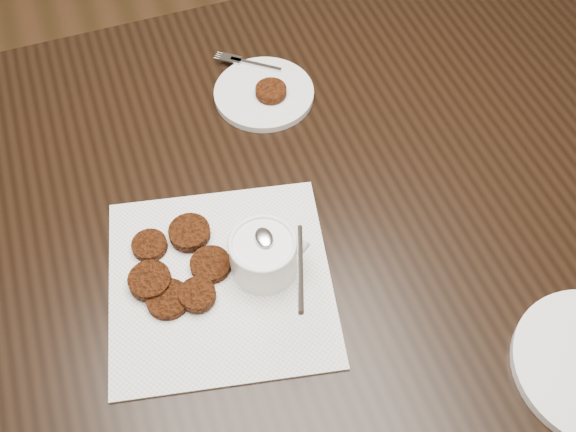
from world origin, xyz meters
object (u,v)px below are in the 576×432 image
at_px(table, 270,311).
at_px(napkin, 220,281).
at_px(plate_with_patty, 264,91).
at_px(sauce_ramekin, 263,242).

xyz_separation_m(table, napkin, (-0.11, -0.12, 0.38)).
bearing_deg(napkin, table, 47.63).
distance_m(table, plate_with_patty, 0.45).
relative_size(table, sauce_ramekin, 11.48).
xyz_separation_m(napkin, plate_with_patty, (0.18, 0.33, 0.01)).
bearing_deg(napkin, sauce_ramekin, 0.36).
bearing_deg(sauce_ramekin, table, 71.38).
xyz_separation_m(table, sauce_ramekin, (-0.04, -0.12, 0.45)).
bearing_deg(table, sauce_ramekin, -108.62).
bearing_deg(napkin, plate_with_patty, 61.81).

